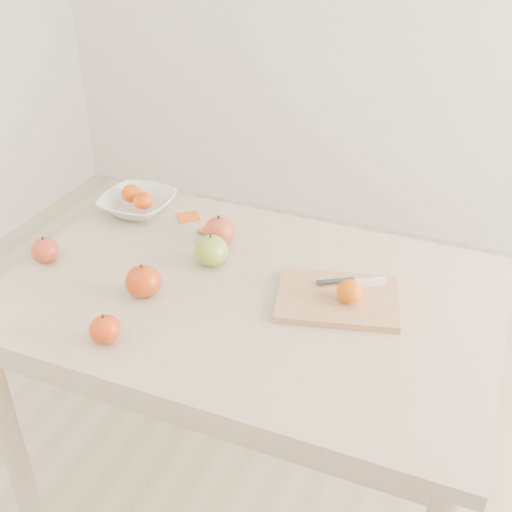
% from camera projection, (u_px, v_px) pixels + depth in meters
% --- Properties ---
extents(ground, '(3.50, 3.50, 0.00)m').
position_uv_depth(ground, '(250.00, 490.00, 1.97)').
color(ground, '#C6B293').
rests_on(ground, ground).
extents(table, '(1.20, 0.80, 0.75)m').
position_uv_depth(table, '(249.00, 322.00, 1.62)').
color(table, beige).
rests_on(table, ground).
extents(cutting_board, '(0.33, 0.27, 0.02)m').
position_uv_depth(cutting_board, '(337.00, 299.00, 1.52)').
color(cutting_board, tan).
rests_on(cutting_board, table).
extents(board_tangerine, '(0.06, 0.06, 0.05)m').
position_uv_depth(board_tangerine, '(350.00, 291.00, 1.49)').
color(board_tangerine, '#D35E07').
rests_on(board_tangerine, cutting_board).
extents(fruit_bowl, '(0.21, 0.21, 0.05)m').
position_uv_depth(fruit_bowl, '(138.00, 204.00, 1.90)').
color(fruit_bowl, white).
rests_on(fruit_bowl, table).
extents(bowl_tangerine_near, '(0.06, 0.06, 0.05)m').
position_uv_depth(bowl_tangerine_near, '(131.00, 193.00, 1.90)').
color(bowl_tangerine_near, '#E45708').
rests_on(bowl_tangerine_near, fruit_bowl).
extents(bowl_tangerine_far, '(0.06, 0.06, 0.05)m').
position_uv_depth(bowl_tangerine_far, '(143.00, 201.00, 1.86)').
color(bowl_tangerine_far, '#E44508').
rests_on(bowl_tangerine_far, fruit_bowl).
extents(orange_peel_a, '(0.07, 0.07, 0.01)m').
position_uv_depth(orange_peel_a, '(189.00, 218.00, 1.87)').
color(orange_peel_a, '#D94D0F').
rests_on(orange_peel_a, table).
extents(orange_peel_b, '(0.05, 0.04, 0.01)m').
position_uv_depth(orange_peel_b, '(207.00, 232.00, 1.81)').
color(orange_peel_b, '#D3650E').
rests_on(orange_peel_b, table).
extents(paring_knife, '(0.16, 0.09, 0.01)m').
position_uv_depth(paring_knife, '(365.00, 282.00, 1.55)').
color(paring_knife, white).
rests_on(paring_knife, cutting_board).
extents(apple_green, '(0.09, 0.09, 0.08)m').
position_uv_depth(apple_green, '(211.00, 251.00, 1.65)').
color(apple_green, olive).
rests_on(apple_green, table).
extents(apple_red_c, '(0.07, 0.07, 0.06)m').
position_uv_depth(apple_red_c, '(105.00, 329.00, 1.39)').
color(apple_red_c, '#A50C01').
rests_on(apple_red_c, table).
extents(apple_red_b, '(0.09, 0.09, 0.08)m').
position_uv_depth(apple_red_b, '(143.00, 281.00, 1.53)').
color(apple_red_b, '#9B1203').
rests_on(apple_red_b, table).
extents(apple_red_d, '(0.07, 0.07, 0.07)m').
position_uv_depth(apple_red_d, '(45.00, 250.00, 1.66)').
color(apple_red_d, maroon).
rests_on(apple_red_d, table).
extents(apple_red_a, '(0.09, 0.09, 0.08)m').
position_uv_depth(apple_red_a, '(219.00, 231.00, 1.74)').
color(apple_red_a, maroon).
rests_on(apple_red_a, table).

